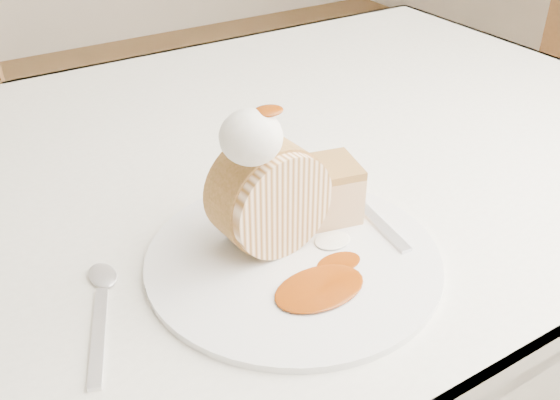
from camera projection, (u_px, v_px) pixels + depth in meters
table at (239, 212)px, 0.89m from camera, size 1.40×0.90×0.75m
plate at (293, 258)px, 0.65m from camera, size 0.37×0.37×0.01m
roulade_slice at (270, 197)px, 0.64m from camera, size 0.12×0.07×0.11m
cake_chunk at (325, 194)px, 0.70m from camera, size 0.08×0.08×0.06m
whipped_cream at (251, 137)px, 0.57m from camera, size 0.06×0.06×0.05m
caramel_drizzle at (268, 104)px, 0.56m from camera, size 0.03×0.02×0.01m
caramel_pool at (320, 288)px, 0.60m from camera, size 0.11×0.08×0.00m
fork at (375, 219)px, 0.70m from camera, size 0.05×0.18×0.00m
spoon at (99, 335)px, 0.56m from camera, size 0.08×0.15×0.00m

